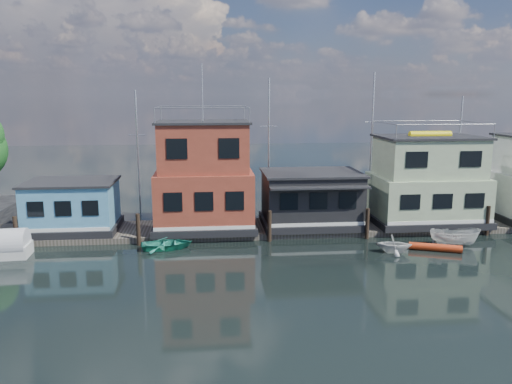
{
  "coord_description": "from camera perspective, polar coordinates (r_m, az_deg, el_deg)",
  "views": [
    {
      "loc": [
        -8.18,
        -24.19,
        10.12
      ],
      "look_at": [
        -4.68,
        12.0,
        3.0
      ],
      "focal_mm": 35.0,
      "sensor_mm": 36.0,
      "label": 1
    }
  ],
  "objects": [
    {
      "name": "houseboat_blue",
      "position": [
        38.32,
        -20.26,
        -1.54
      ],
      "size": [
        6.4,
        4.9,
        3.66
      ],
      "color": "black",
      "rests_on": "dock"
    },
    {
      "name": "ground",
      "position": [
        27.46,
        12.44,
        -10.82
      ],
      "size": [
        160.0,
        160.0,
        0.0
      ],
      "primitive_type": "plane",
      "color": "black",
      "rests_on": "ground"
    },
    {
      "name": "houseboat_red",
      "position": [
        36.68,
        -5.96,
        1.58
      ],
      "size": [
        7.4,
        5.9,
        11.86
      ],
      "color": "black",
      "rests_on": "dock"
    },
    {
      "name": "background_masts",
      "position": [
        44.36,
        11.5,
        4.95
      ],
      "size": [
        36.4,
        0.16,
        12.0
      ],
      "color": "silver",
      "rests_on": "ground"
    },
    {
      "name": "dinghy_teal",
      "position": [
        33.88,
        -10.15,
        -5.86
      ],
      "size": [
        3.64,
        2.8,
        0.7
      ],
      "primitive_type": "imported",
      "rotation": [
        0.0,
        0.0,
        1.69
      ],
      "color": "#278F76",
      "rests_on": "ground"
    },
    {
      "name": "pilings",
      "position": [
        35.46,
        7.46,
        -3.75
      ],
      "size": [
        42.28,
        0.28,
        2.2
      ],
      "color": "#2D2116",
      "rests_on": "ground"
    },
    {
      "name": "dinghy_white",
      "position": [
        33.72,
        15.47,
        -5.72
      ],
      "size": [
        2.7,
        2.47,
        1.21
      ],
      "primitive_type": "imported",
      "rotation": [
        0.0,
        0.0,
        1.34
      ],
      "color": "beige",
      "rests_on": "ground"
    },
    {
      "name": "dock",
      "position": [
        38.4,
        6.98,
        -3.97
      ],
      "size": [
        48.0,
        5.0,
        0.4
      ],
      "primitive_type": "cube",
      "color": "#595147",
      "rests_on": "ground"
    },
    {
      "name": "houseboat_green",
      "position": [
        40.38,
        18.95,
        1.11
      ],
      "size": [
        8.4,
        5.9,
        7.03
      ],
      "color": "black",
      "rests_on": "dock"
    },
    {
      "name": "houseboat_dark",
      "position": [
        37.77,
        6.32,
        -0.76
      ],
      "size": [
        7.4,
        6.1,
        4.06
      ],
      "color": "black",
      "rests_on": "dock"
    },
    {
      "name": "red_kayak",
      "position": [
        35.02,
        19.8,
        -5.97
      ],
      "size": [
        3.29,
        1.65,
        0.49
      ],
      "primitive_type": "cylinder",
      "rotation": [
        0.0,
        1.57,
        -0.37
      ],
      "color": "#B53313",
      "rests_on": "ground"
    },
    {
      "name": "motorboat",
      "position": [
        36.44,
        21.75,
        -4.81
      ],
      "size": [
        3.5,
        1.97,
        1.28
      ],
      "primitive_type": "imported",
      "rotation": [
        0.0,
        0.0,
        1.34
      ],
      "color": "silver",
      "rests_on": "ground"
    }
  ]
}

